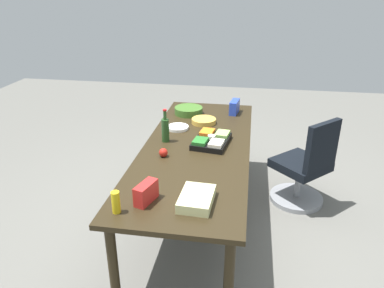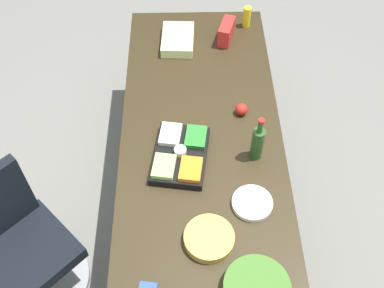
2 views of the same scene
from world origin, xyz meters
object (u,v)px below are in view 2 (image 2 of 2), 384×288
object	(u,v)px
office_chair	(27,251)
mustard_bottle	(247,17)
paper_plate_stack	(252,203)
chip_bowl	(209,238)
apple_red	(241,109)
conference_table	(202,154)
wine_bottle	(258,143)
chip_bag_red	(226,32)
veggie_tray	(180,154)
sheet_cake	(178,40)

from	to	relation	value
office_chair	mustard_bottle	world-z (taller)	office_chair
paper_plate_stack	mustard_bottle	size ratio (longest dim) A/B	1.42
chip_bowl	apple_red	size ratio (longest dim) A/B	3.41
conference_table	wine_bottle	world-z (taller)	wine_bottle
conference_table	apple_red	size ratio (longest dim) A/B	33.99
chip_bag_red	mustard_bottle	size ratio (longest dim) A/B	1.29
veggie_tray	paper_plate_stack	size ratio (longest dim) A/B	2.09
office_chair	wine_bottle	bearing A→B (deg)	-74.50
office_chair	paper_plate_stack	xyz separation A→B (m)	(0.05, -1.32, 0.43)
chip_bowl	mustard_bottle	world-z (taller)	mustard_bottle
office_chair	veggie_tray	size ratio (longest dim) A/B	2.10
chip_bowl	conference_table	bearing A→B (deg)	1.34
wine_bottle	mustard_bottle	bearing A→B (deg)	-2.63
wine_bottle	apple_red	world-z (taller)	wine_bottle
veggie_tray	chip_bag_red	distance (m)	1.10
veggie_tray	paper_plate_stack	xyz separation A→B (m)	(-0.32, -0.38, -0.02)
apple_red	sheet_cake	bearing A→B (deg)	30.25
office_chair	chip_bowl	world-z (taller)	office_chair
conference_table	paper_plate_stack	world-z (taller)	paper_plate_stack
wine_bottle	sheet_cake	world-z (taller)	wine_bottle
conference_table	sheet_cake	distance (m)	0.95
paper_plate_stack	sheet_cake	size ratio (longest dim) A/B	0.69
mustard_bottle	veggie_tray	bearing A→B (deg)	157.79
conference_table	apple_red	xyz separation A→B (m)	(0.26, -0.25, 0.11)
chip_bag_red	apple_red	xyz separation A→B (m)	(-0.71, -0.05, -0.03)
apple_red	veggie_tray	bearing A→B (deg)	131.56
veggie_tray	apple_red	distance (m)	0.51
chip_bag_red	sheet_cake	xyz separation A→B (m)	(-0.04, 0.35, -0.04)
apple_red	chip_bag_red	bearing A→B (deg)	3.85
chip_bowl	chip_bag_red	size ratio (longest dim) A/B	1.30
veggie_tray	conference_table	bearing A→B (deg)	-59.24
conference_table	mustard_bottle	xyz separation A→B (m)	(1.13, -0.36, 0.15)
chip_bag_red	sheet_cake	world-z (taller)	chip_bag_red
chip_bowl	apple_red	distance (m)	0.90
office_chair	sheet_cake	world-z (taller)	office_chair
conference_table	chip_bag_red	world-z (taller)	chip_bag_red
office_chair	apple_red	size ratio (longest dim) A/B	12.70
chip_bag_red	apple_red	bearing A→B (deg)	-176.15
veggie_tray	wine_bottle	size ratio (longest dim) A/B	1.45
conference_table	wine_bottle	bearing A→B (deg)	-102.27
chip_bowl	sheet_cake	world-z (taller)	sheet_cake
office_chair	chip_bowl	xyz separation A→B (m)	(-0.16, -1.07, 0.44)
office_chair	wine_bottle	size ratio (longest dim) A/B	3.04
veggie_tray	apple_red	size ratio (longest dim) A/B	6.05
paper_plate_stack	sheet_cake	bearing A→B (deg)	16.58
conference_table	mustard_bottle	world-z (taller)	mustard_bottle
chip_bowl	mustard_bottle	bearing A→B (deg)	-11.39
apple_red	conference_table	bearing A→B (deg)	136.00
wine_bottle	sheet_cake	distance (m)	1.10
sheet_cake	mustard_bottle	world-z (taller)	mustard_bottle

